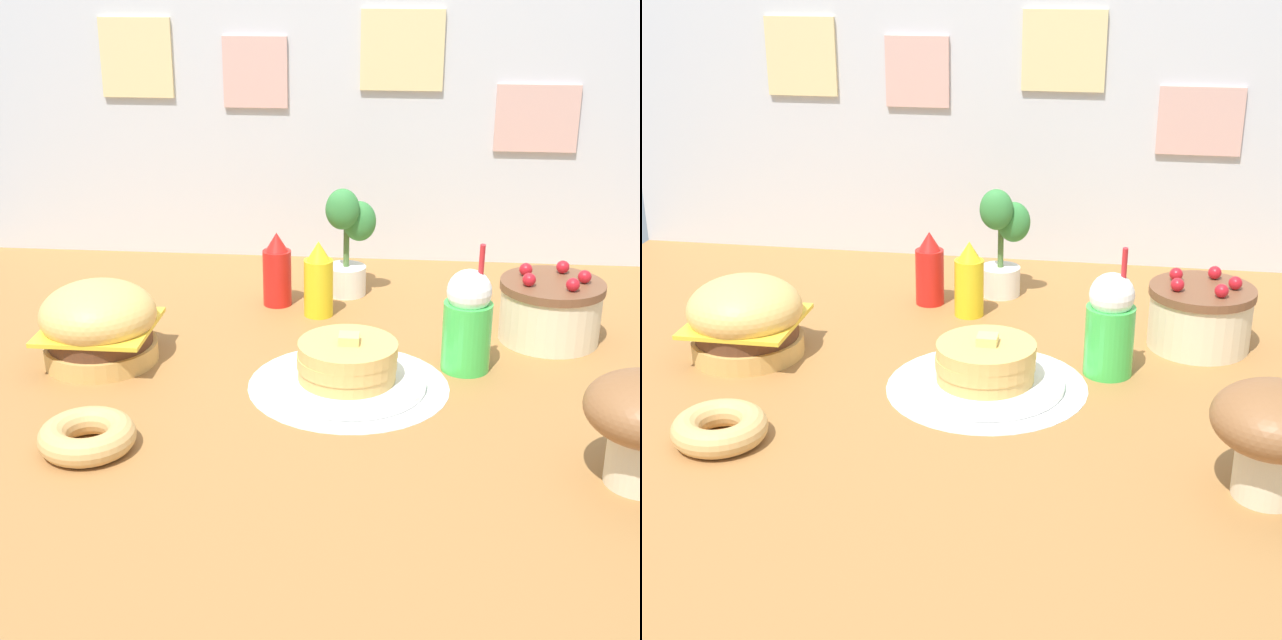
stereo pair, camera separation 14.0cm
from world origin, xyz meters
TOP-DOWN VIEW (x-y plane):
  - ground_plane at (0.00, 0.00)m, footprint 2.39×1.92m
  - back_wall at (-0.00, 0.96)m, footprint 2.39×0.04m
  - doily_mat at (0.10, 0.01)m, footprint 0.46×0.46m
  - burger at (-0.50, 0.09)m, footprint 0.27×0.27m
  - pancake_stack at (0.10, 0.01)m, footprint 0.35×0.35m
  - layer_cake at (0.59, 0.33)m, footprint 0.26×0.26m
  - ketchup_bottle at (-0.13, 0.51)m, footprint 0.08×0.08m
  - mustard_bottle at (-0.01, 0.44)m, footprint 0.08×0.08m
  - cream_soda_cup at (0.37, 0.13)m, footprint 0.11×0.11m
  - donut_pink_glaze at (-0.39, -0.32)m, footprint 0.19×0.19m
  - potted_plant at (0.05, 0.61)m, footprint 0.15×0.13m
  - mushroom_stool at (0.66, -0.35)m, footprint 0.23×0.23m

SIDE VIEW (x-z plane):
  - ground_plane at x=0.00m, z-range -0.02..0.00m
  - doily_mat at x=0.10m, z-range 0.00..0.00m
  - donut_pink_glaze at x=-0.39m, z-range 0.00..0.06m
  - pancake_stack at x=0.10m, z-range -0.01..0.11m
  - layer_cake at x=0.59m, z-range -0.01..0.17m
  - burger at x=-0.50m, z-range 0.00..0.19m
  - ketchup_bottle at x=-0.13m, z-range -0.01..0.20m
  - mustard_bottle at x=-0.01m, z-range -0.01..0.20m
  - cream_soda_cup at x=0.37m, z-range -0.03..0.28m
  - mushroom_stool at x=0.66m, z-range 0.03..0.24m
  - potted_plant at x=0.05m, z-range 0.01..0.33m
  - back_wall at x=0.00m, z-range 0.00..0.91m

